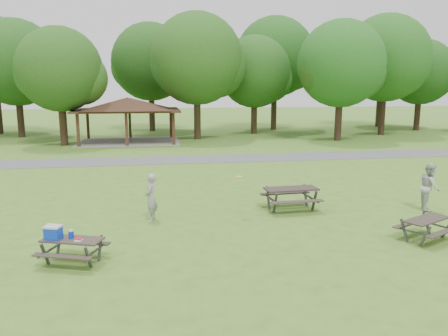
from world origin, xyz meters
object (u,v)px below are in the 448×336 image
frisbee_catcher (429,187)px  frisbee_thrower (151,197)px  picnic_table_middle (291,193)px  picnic_table_near (66,240)px

frisbee_catcher → frisbee_thrower: bearing=112.1°
picnic_table_middle → frisbee_thrower: frisbee_thrower is taller
frisbee_thrower → frisbee_catcher: frisbee_catcher is taller
picnic_table_middle → frisbee_catcher: size_ratio=1.16×
picnic_table_near → picnic_table_middle: 8.58m
picnic_table_middle → frisbee_catcher: bearing=-9.7°
picnic_table_near → frisbee_thrower: (2.26, 3.43, 0.21)m
picnic_table_middle → picnic_table_near: bearing=-152.2°
frisbee_thrower → picnic_table_near: bearing=-22.0°
frisbee_thrower → frisbee_catcher: 10.56m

